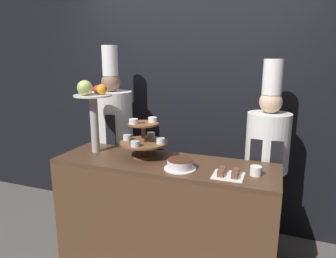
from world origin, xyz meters
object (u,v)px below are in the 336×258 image
fruit_pedestal (92,101)px  cake_round (180,164)px  cup_white (256,171)px  cake_square_tray (228,174)px  chef_left (113,135)px  chef_center_left (266,157)px  tiered_stand (144,138)px

fruit_pedestal → cake_round: size_ratio=2.62×
fruit_pedestal → cup_white: (1.40, -0.06, -0.42)m
cup_white → cake_square_tray: bearing=-155.0°
chef_left → chef_center_left: bearing=0.0°
cake_square_tray → chef_center_left: (0.23, 0.62, -0.04)m
tiered_stand → chef_center_left: size_ratio=0.23×
cup_white → cake_square_tray: (-0.18, -0.08, -0.02)m
cake_round → chef_center_left: (0.60, 0.61, -0.06)m
tiered_stand → cake_square_tray: size_ratio=1.85×
chef_left → cake_round: bearing=-32.9°
fruit_pedestal → cake_square_tray: size_ratio=2.95×
fruit_pedestal → chef_center_left: size_ratio=0.36×
cake_round → cake_square_tray: 0.37m
cake_round → chef_left: chef_left is taller
cake_round → cup_white: cake_round is taller
cake_square_tray → chef_left: bearing=154.5°
cake_square_tray → chef_left: 1.45m
chef_center_left → cake_round: bearing=-134.4°
cake_round → chef_left: 1.12m
cake_round → cake_square_tray: bearing=-2.2°
cake_square_tray → chef_left: chef_left is taller
cake_round → chef_center_left: 0.85m
tiered_stand → chef_center_left: 1.09m
tiered_stand → chef_center_left: bearing=24.8°
tiered_stand → cup_white: size_ratio=4.87×
cup_white → chef_center_left: (0.05, 0.54, -0.06)m
fruit_pedestal → chef_center_left: (1.45, 0.47, -0.48)m
chef_left → cup_white: bearing=-19.9°
cup_white → tiered_stand: bearing=174.5°
cake_square_tray → fruit_pedestal: bearing=173.0°
cake_square_tray → chef_center_left: bearing=69.7°
fruit_pedestal → cake_square_tray: bearing=-7.0°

